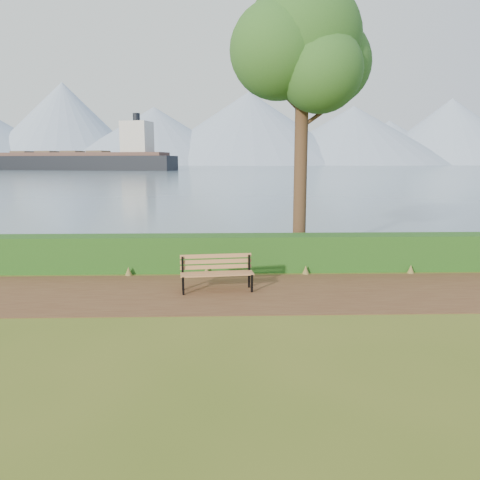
{
  "coord_description": "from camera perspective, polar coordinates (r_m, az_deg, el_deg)",
  "views": [
    {
      "loc": [
        -0.58,
        -10.31,
        3.04
      ],
      "look_at": [
        -0.22,
        1.2,
        1.1
      ],
      "focal_mm": 35.0,
      "sensor_mm": 36.0,
      "label": 1
    }
  ],
  "objects": [
    {
      "name": "mountains",
      "position": [
        417.18,
        -3.03,
        12.94
      ],
      "size": [
        585.0,
        190.0,
        70.0
      ],
      "color": "#8598B1",
      "rests_on": "ground"
    },
    {
      "name": "bench",
      "position": [
        11.11,
        -2.87,
        -3.69
      ],
      "size": [
        1.76,
        0.69,
        0.86
      ],
      "rotation": [
        0.0,
        0.0,
        0.11
      ],
      "color": "black",
      "rests_on": "ground"
    },
    {
      "name": "cargo_ship",
      "position": [
        170.29,
        -18.31,
        9.1
      ],
      "size": [
        68.25,
        26.75,
        20.55
      ],
      "rotation": [
        0.0,
        0.0,
        -0.25
      ],
      "color": "black",
      "rests_on": "ground"
    },
    {
      "name": "tree",
      "position": [
        14.79,
        7.68,
        22.39
      ],
      "size": [
        4.27,
        3.55,
        8.54
      ],
      "rotation": [
        0.0,
        0.0,
        0.15
      ],
      "color": "#382017",
      "rests_on": "ground"
    },
    {
      "name": "water",
      "position": [
        270.33,
        -1.68,
        8.92
      ],
      "size": [
        700.0,
        510.0,
        0.0
      ],
      "primitive_type": "cube",
      "color": "#475C73",
      "rests_on": "ground"
    },
    {
      "name": "hedge",
      "position": [
        13.17,
        0.77,
        -1.56
      ],
      "size": [
        32.0,
        0.85,
        1.0
      ],
      "primitive_type": "cube",
      "color": "#134414",
      "rests_on": "ground"
    },
    {
      "name": "ground",
      "position": [
        10.76,
        1.38,
        -6.85
      ],
      "size": [
        140.0,
        140.0,
        0.0
      ],
      "primitive_type": "plane",
      "color": "#4B5D1A",
      "rests_on": "ground"
    },
    {
      "name": "path",
      "position": [
        11.05,
        1.29,
        -6.38
      ],
      "size": [
        40.0,
        3.4,
        0.01
      ],
      "primitive_type": "cube",
      "color": "#512F1B",
      "rests_on": "ground"
    }
  ]
}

